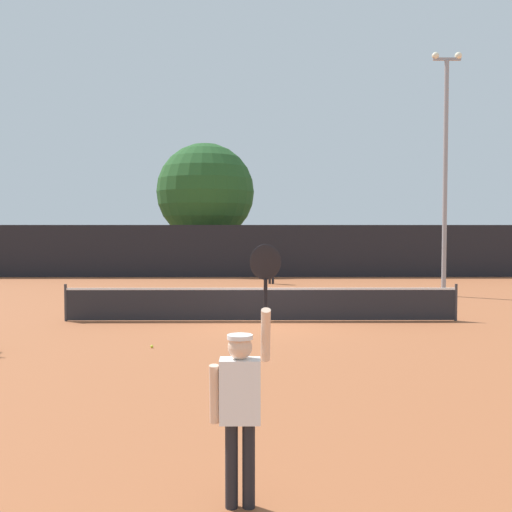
# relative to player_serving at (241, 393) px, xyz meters

# --- Properties ---
(ground_plane) EXTENTS (120.00, 120.00, 0.00)m
(ground_plane) POSITION_rel_player_serving_xyz_m (0.37, 11.10, -1.08)
(ground_plane) COLOR #9E5633
(tennis_net) EXTENTS (11.33, 0.08, 1.07)m
(tennis_net) POSITION_rel_player_serving_xyz_m (0.37, 11.10, -0.57)
(tennis_net) COLOR #232328
(tennis_net) RESTS_ON ground
(perimeter_fence) EXTENTS (36.82, 0.12, 2.94)m
(perimeter_fence) POSITION_rel_player_serving_xyz_m (0.37, 26.85, 0.39)
(perimeter_fence) COLOR black
(perimeter_fence) RESTS_ON ground
(player_serving) EXTENTS (0.68, 0.39, 2.47)m
(player_serving) POSITION_rel_player_serving_xyz_m (0.00, 0.00, 0.00)
(player_serving) COLOR white
(player_serving) RESTS_ON ground
(player_receiving) EXTENTS (0.57, 0.25, 1.70)m
(player_receiving) POSITION_rel_player_serving_xyz_m (1.04, 22.68, -0.03)
(player_receiving) COLOR yellow
(player_receiving) RESTS_ON ground
(tennis_ball) EXTENTS (0.07, 0.07, 0.07)m
(tennis_ball) POSITION_rel_player_serving_xyz_m (-2.12, 7.31, -1.05)
(tennis_ball) COLOR #CCE033
(tennis_ball) RESTS_ON ground
(light_pole) EXTENTS (1.18, 0.28, 9.62)m
(light_pole) POSITION_rel_player_serving_xyz_m (7.77, 17.43, 4.31)
(light_pole) COLOR gray
(light_pole) RESTS_ON ground
(large_tree) EXTENTS (6.07, 6.07, 8.05)m
(large_tree) POSITION_rel_player_serving_xyz_m (-2.81, 30.51, 3.93)
(large_tree) COLOR brown
(large_tree) RESTS_ON ground
(parked_car_near) EXTENTS (2.27, 4.36, 1.69)m
(parked_car_near) POSITION_rel_player_serving_xyz_m (-2.58, 35.15, -0.30)
(parked_car_near) COLOR black
(parked_car_near) RESTS_ON ground
(parked_car_mid) EXTENTS (2.40, 4.40, 1.69)m
(parked_car_mid) POSITION_rel_player_serving_xyz_m (10.63, 32.36, -0.30)
(parked_car_mid) COLOR navy
(parked_car_mid) RESTS_ON ground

